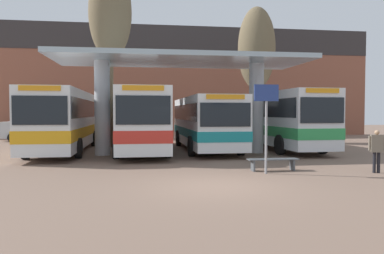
% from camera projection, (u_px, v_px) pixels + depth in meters
% --- Properties ---
extents(ground_plane, '(100.00, 100.00, 0.00)m').
position_uv_depth(ground_plane, '(215.00, 186.00, 11.31)').
color(ground_plane, '#755B4C').
extents(townhouse_backdrop, '(40.00, 0.58, 10.21)m').
position_uv_depth(townhouse_backdrop, '(164.00, 72.00, 34.52)').
color(townhouse_backdrop, brown).
rests_on(townhouse_backdrop, ground_plane).
extents(station_canopy, '(13.30, 5.15, 5.15)m').
position_uv_depth(station_canopy, '(182.00, 73.00, 19.95)').
color(station_canopy, silver).
rests_on(station_canopy, ground_plane).
extents(transit_bus_left_bay, '(2.77, 11.55, 3.39)m').
position_uv_depth(transit_bus_left_bay, '(66.00, 118.00, 21.35)').
color(transit_bus_left_bay, white).
rests_on(transit_bus_left_bay, ground_plane).
extents(transit_bus_center_bay, '(2.91, 11.35, 3.41)m').
position_uv_depth(transit_bus_center_bay, '(141.00, 118.00, 21.44)').
color(transit_bus_center_bay, white).
rests_on(transit_bus_center_bay, ground_plane).
extents(transit_bus_right_bay, '(2.91, 10.29, 3.09)m').
position_uv_depth(transit_bus_right_bay, '(205.00, 121.00, 22.20)').
color(transit_bus_right_bay, white).
rests_on(transit_bus_right_bay, ground_plane).
extents(transit_bus_far_right_bay, '(2.91, 11.21, 3.40)m').
position_uv_depth(transit_bus_far_right_bay, '(276.00, 118.00, 23.18)').
color(transit_bus_far_right_bay, silver).
rests_on(transit_bus_far_right_bay, ground_plane).
extents(waiting_bench_near_pillar, '(1.96, 0.44, 0.46)m').
position_uv_depth(waiting_bench_near_pillar, '(273.00, 162.00, 14.29)').
color(waiting_bench_near_pillar, '#4C5156').
rests_on(waiting_bench_near_pillar, ground_plane).
extents(info_sign_platform, '(0.90, 0.09, 3.24)m').
position_uv_depth(info_sign_platform, '(266.00, 111.00, 13.51)').
color(info_sign_platform, gray).
rests_on(info_sign_platform, ground_plane).
extents(pedestrian_waiting, '(0.57, 0.36, 1.58)m').
position_uv_depth(pedestrian_waiting, '(377.00, 147.00, 13.73)').
color(pedestrian_waiting, black).
rests_on(pedestrian_waiting, ground_plane).
extents(poplar_tree_behind_left, '(2.76, 2.76, 10.03)m').
position_uv_depth(poplar_tree_behind_left, '(257.00, 49.00, 27.69)').
color(poplar_tree_behind_left, brown).
rests_on(poplar_tree_behind_left, ground_plane).
extents(poplar_tree_behind_right, '(2.74, 2.74, 11.67)m').
position_uv_depth(poplar_tree_behind_right, '(110.00, 14.00, 23.98)').
color(poplar_tree_behind_right, brown).
rests_on(poplar_tree_behind_right, ground_plane).
extents(parked_car_street, '(4.71, 2.17, 2.10)m').
position_uv_depth(parked_car_street, '(36.00, 128.00, 29.29)').
color(parked_car_street, '#B2B7BC').
rests_on(parked_car_street, ground_plane).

